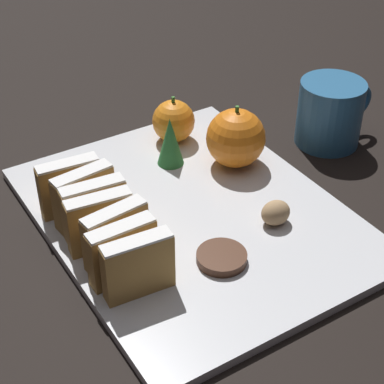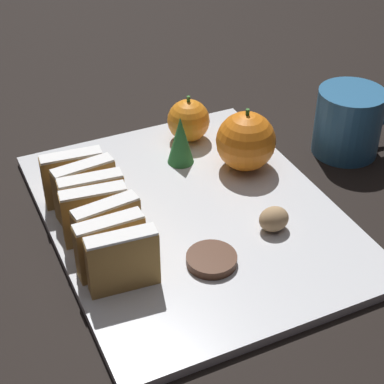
{
  "view_description": "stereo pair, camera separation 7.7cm",
  "coord_description": "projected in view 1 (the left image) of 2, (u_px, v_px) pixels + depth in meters",
  "views": [
    {
      "loc": [
        -0.33,
        -0.53,
        0.5
      ],
      "look_at": [
        0.0,
        0.0,
        0.04
      ],
      "focal_mm": 60.0,
      "sensor_mm": 36.0,
      "label": 1
    },
    {
      "loc": [
        -0.26,
        -0.57,
        0.5
      ],
      "look_at": [
        0.0,
        0.0,
        0.04
      ],
      "focal_mm": 60.0,
      "sensor_mm": 36.0,
      "label": 2
    }
  ],
  "objects": [
    {
      "name": "stollen_slice_sixth",
      "position": [
        84.0,
        197.0,
        0.76
      ],
      "size": [
        0.08,
        0.03,
        0.07
      ],
      "color": "#B28442",
      "rests_on": "serving_platter"
    },
    {
      "name": "serving_platter",
      "position": [
        192.0,
        215.0,
        0.79
      ],
      "size": [
        0.34,
        0.43,
        0.01
      ],
      "color": "silver",
      "rests_on": "ground_plane"
    },
    {
      "name": "orange_near",
      "position": [
        174.0,
        121.0,
        0.91
      ],
      "size": [
        0.06,
        0.06,
        0.07
      ],
      "color": "orange",
      "rests_on": "serving_platter"
    },
    {
      "name": "ground_plane",
      "position": [
        192.0,
        219.0,
        0.8
      ],
      "size": [
        6.0,
        6.0,
        0.0
      ],
      "primitive_type": "plane",
      "color": "black"
    },
    {
      "name": "stollen_slice_third",
      "position": [
        116.0,
        236.0,
        0.7
      ],
      "size": [
        0.08,
        0.03,
        0.07
      ],
      "color": "#B28442",
      "rests_on": "serving_platter"
    },
    {
      "name": "orange_far",
      "position": [
        236.0,
        138.0,
        0.85
      ],
      "size": [
        0.08,
        0.08,
        0.09
      ],
      "color": "orange",
      "rests_on": "serving_platter"
    },
    {
      "name": "stollen_slice_second",
      "position": [
        123.0,
        252.0,
        0.68
      ],
      "size": [
        0.08,
        0.02,
        0.07
      ],
      "color": "#B28442",
      "rests_on": "serving_platter"
    },
    {
      "name": "coffee_mug",
      "position": [
        331.0,
        113.0,
        0.92
      ],
      "size": [
        0.12,
        0.09,
        0.1
      ],
      "color": "#2D6693",
      "rests_on": "ground_plane"
    },
    {
      "name": "stollen_slice_back",
      "position": [
        70.0,
        187.0,
        0.77
      ],
      "size": [
        0.08,
        0.03,
        0.07
      ],
      "color": "#B28442",
      "rests_on": "serving_platter"
    },
    {
      "name": "stollen_slice_front",
      "position": [
        138.0,
        266.0,
        0.66
      ],
      "size": [
        0.08,
        0.03,
        0.07
      ],
      "color": "#B28442",
      "rests_on": "serving_platter"
    },
    {
      "name": "evergreen_sprig",
      "position": [
        170.0,
        141.0,
        0.86
      ],
      "size": [
        0.04,
        0.04,
        0.07
      ],
      "color": "#2D7538",
      "rests_on": "serving_platter"
    },
    {
      "name": "walnut",
      "position": [
        276.0,
        213.0,
        0.76
      ],
      "size": [
        0.04,
        0.03,
        0.03
      ],
      "color": "tan",
      "rests_on": "serving_platter"
    },
    {
      "name": "chocolate_cookie",
      "position": [
        222.0,
        257.0,
        0.71
      ],
      "size": [
        0.06,
        0.06,
        0.01
      ],
      "color": "#472819",
      "rests_on": "serving_platter"
    },
    {
      "name": "stollen_slice_fifth",
      "position": [
        94.0,
        209.0,
        0.74
      ],
      "size": [
        0.08,
        0.03,
        0.07
      ],
      "color": "#B28442",
      "rests_on": "serving_platter"
    },
    {
      "name": "stollen_slice_fourth",
      "position": [
        101.0,
        223.0,
        0.72
      ],
      "size": [
        0.08,
        0.03,
        0.07
      ],
      "color": "#B28442",
      "rests_on": "serving_platter"
    }
  ]
}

